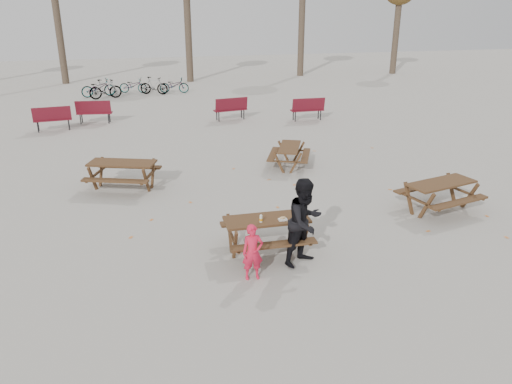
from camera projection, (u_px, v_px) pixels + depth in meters
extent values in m
plane|color=gray|center=(266.00, 251.00, 10.84)|extent=(80.00, 80.00, 0.00)
cube|color=#392314|center=(267.00, 220.00, 10.57)|extent=(1.80, 0.70, 0.05)
cube|color=#392314|center=(274.00, 245.00, 10.13)|extent=(1.80, 0.25, 0.05)
cube|color=#392314|center=(260.00, 221.00, 11.22)|extent=(1.80, 0.25, 0.05)
cylinder|color=#392314|center=(235.00, 246.00, 10.28)|extent=(0.08, 0.08, 0.73)
cylinder|color=#392314|center=(230.00, 233.00, 10.82)|extent=(0.08, 0.08, 0.73)
cylinder|color=#392314|center=(304.00, 238.00, 10.59)|extent=(0.08, 0.08, 0.73)
cylinder|color=#392314|center=(296.00, 227.00, 11.14)|extent=(0.08, 0.08, 0.73)
cube|color=white|center=(283.00, 220.00, 10.46)|extent=(0.18, 0.11, 0.03)
ellipsoid|color=tan|center=(283.00, 218.00, 10.45)|extent=(0.14, 0.06, 0.05)
cylinder|color=silver|center=(261.00, 219.00, 10.36)|extent=(0.06, 0.06, 0.15)
cylinder|color=orange|center=(261.00, 220.00, 10.37)|extent=(0.07, 0.07, 0.05)
cylinder|color=white|center=(261.00, 215.00, 10.33)|extent=(0.03, 0.03, 0.02)
imported|color=red|center=(253.00, 252.00, 9.58)|extent=(0.42, 0.28, 1.14)
imported|color=black|center=(305.00, 222.00, 10.05)|extent=(1.12, 1.05, 1.84)
imported|color=black|center=(98.00, 88.00, 27.93)|extent=(1.99, 1.16, 0.99)
imported|color=black|center=(105.00, 89.00, 27.32)|extent=(1.83, 0.95, 1.06)
imported|color=black|center=(133.00, 85.00, 29.10)|extent=(1.72, 1.00, 0.85)
imported|color=black|center=(154.00, 86.00, 28.60)|extent=(1.70, 1.07, 0.99)
imported|color=black|center=(174.00, 85.00, 29.07)|extent=(1.78, 0.93, 0.89)
cylinder|color=#382B21|center=(59.00, 33.00, 31.37)|extent=(0.44, 0.44, 6.30)
cylinder|color=#382B21|center=(188.00, 35.00, 32.23)|extent=(0.44, 0.44, 5.95)
cylinder|color=#382B21|center=(302.00, 27.00, 34.71)|extent=(0.44, 0.44, 6.65)
cylinder|color=#382B21|center=(396.00, 36.00, 36.00)|extent=(0.44, 0.44, 5.25)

